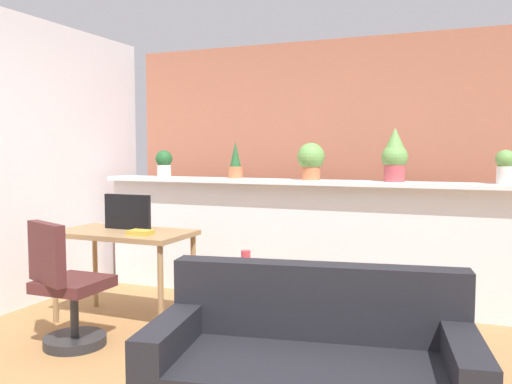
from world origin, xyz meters
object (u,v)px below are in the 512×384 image
potted_plant_1 (235,162)px  vase_on_shelf (246,262)px  potted_plant_2 (311,160)px  book_on_desk (141,232)px  potted_plant_0 (164,163)px  potted_plant_3 (395,155)px  couch (311,378)px  desk (124,241)px  office_chair (66,294)px  potted_plant_4 (505,166)px  tv_monitor (127,212)px  side_cube_shelf (237,306)px

potted_plant_1 → vase_on_shelf: potted_plant_1 is taller
potted_plant_2 → book_on_desk: (-1.01, -1.21, -0.55)m
potted_plant_0 → book_on_desk: size_ratio=1.46×
potted_plant_0 → potted_plant_3: bearing=0.8°
vase_on_shelf → couch: (0.83, -1.11, -0.30)m
couch → potted_plant_2: bearing=106.5°
desk → book_on_desk: 0.29m
potted_plant_2 → potted_plant_0: bearing=-179.1°
couch → desk: bearing=149.8°
office_chair → potted_plant_2: bearing=53.7°
potted_plant_0 → desk: (0.28, -1.06, -0.61)m
desk → office_chair: size_ratio=1.21×
vase_on_shelf → couch: couch is taller
potted_plant_4 → couch: 2.56m
potted_plant_0 → couch: potted_plant_0 is taller
potted_plant_2 → potted_plant_4: bearing=-1.2°
potted_plant_2 → couch: potted_plant_2 is taller
potted_plant_3 → tv_monitor: bearing=-153.2°
potted_plant_4 → book_on_desk: size_ratio=1.48×
potted_plant_2 → potted_plant_4: 1.59m
potted_plant_1 → desk: 1.37m
potted_plant_0 → side_cube_shelf: bearing=-40.1°
potted_plant_1 → tv_monitor: (-0.51, -1.03, -0.39)m
office_chair → couch: (1.93, -0.46, -0.11)m
potted_plant_2 → side_cube_shelf: bearing=-101.5°
potted_plant_2 → office_chair: 2.35m
vase_on_shelf → desk: bearing=-180.0°
side_cube_shelf → desk: bearing=178.0°
potted_plant_0 → couch: size_ratio=0.16×
potted_plant_2 → couch: (0.65, -2.20, -1.04)m
potted_plant_1 → potted_plant_4: 2.36m
desk → side_cube_shelf: desk is taller
potted_plant_0 → desk: size_ratio=0.25×
desk → office_chair: bearing=-92.1°
desk → vase_on_shelf: bearing=0.0°
tv_monitor → vase_on_shelf: (1.10, -0.08, -0.31)m
couch → office_chair: bearing=166.7°
desk → office_chair: 0.71m
potted_plant_1 → couch: (1.41, -2.22, -1.00)m
tv_monitor → potted_plant_1: bearing=63.6°
potted_plant_4 → side_cube_shelf: (-1.82, -1.09, -1.03)m
potted_plant_3 → potted_plant_0: bearing=-179.2°
potted_plant_3 → book_on_desk: (-1.75, -1.22, -0.60)m
vase_on_shelf → tv_monitor: bearing=175.9°
book_on_desk → office_chair: bearing=-116.6°
office_chair → side_cube_shelf: size_ratio=1.82×
side_cube_shelf → vase_on_shelf: 0.34m
potted_plant_2 → tv_monitor: (-1.27, -1.01, -0.42)m
potted_plant_1 → vase_on_shelf: (0.59, -1.11, -0.70)m
potted_plant_2 → vase_on_shelf: potted_plant_2 is taller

